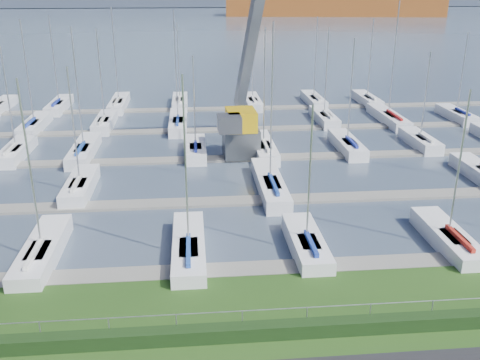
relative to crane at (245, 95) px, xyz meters
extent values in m
cube|color=#424F61|center=(-1.88, 232.15, -5.73)|extent=(800.00, 540.00, 0.20)
cube|color=black|center=(-1.88, -28.25, -4.98)|extent=(80.00, 0.70, 0.70)
cylinder|color=#9A9CA2|center=(-1.88, -27.85, -4.13)|extent=(80.00, 0.04, 0.04)
cube|color=slate|center=(-1.88, -21.85, -5.55)|extent=(90.00, 1.60, 0.25)
cube|color=slate|center=(-1.88, -11.85, -5.55)|extent=(90.00, 1.60, 0.25)
cube|color=slate|center=(-1.88, -1.85, -5.55)|extent=(90.00, 1.60, 0.25)
cube|color=slate|center=(-1.88, 8.15, -5.55)|extent=(90.00, 1.60, 0.25)
cube|color=slate|center=(-1.88, 18.15, -5.55)|extent=(90.00, 1.60, 0.25)
cube|color=#4F5356|center=(-0.46, -1.23, -4.13)|extent=(3.32, 3.32, 2.60)
cube|color=gold|center=(-0.46, -1.23, -2.03)|extent=(2.72, 3.49, 1.80)
cube|color=#5B5F63|center=(1.34, 3.27, 6.97)|extent=(3.34, 11.18, 19.89)
cube|color=#54565C|center=(-1.66, -3.23, -1.83)|extent=(2.08, 2.27, 1.40)
cube|color=brown|center=(58.35, 191.96, -2.83)|extent=(94.73, 30.17, 10.00)
camera|label=1|loc=(-4.87, -48.32, 10.04)|focal=40.00mm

